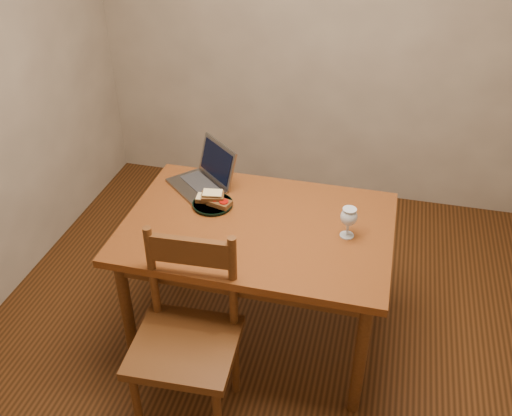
% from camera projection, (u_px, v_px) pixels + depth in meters
% --- Properties ---
extents(floor, '(3.20, 3.20, 0.02)m').
position_uv_depth(floor, '(270.00, 336.00, 3.17)').
color(floor, black).
rests_on(floor, ground).
extents(back_wall, '(3.20, 0.02, 2.60)m').
position_uv_depth(back_wall, '(328.00, 18.00, 3.73)').
color(back_wall, gray).
rests_on(back_wall, floor).
extents(table, '(1.30, 0.90, 0.74)m').
position_uv_depth(table, '(258.00, 238.00, 2.82)').
color(table, '#4C220C').
rests_on(table, floor).
extents(chair, '(0.47, 0.45, 0.48)m').
position_uv_depth(chair, '(186.00, 332.00, 2.48)').
color(chair, '#40230D').
rests_on(chair, floor).
extents(plate, '(0.21, 0.21, 0.02)m').
position_uv_depth(plate, '(213.00, 204.00, 2.90)').
color(plate, black).
rests_on(plate, table).
extents(sandwich_cheese, '(0.11, 0.07, 0.03)m').
position_uv_depth(sandwich_cheese, '(207.00, 198.00, 2.90)').
color(sandwich_cheese, '#381E0C').
rests_on(sandwich_cheese, plate).
extents(sandwich_tomato, '(0.13, 0.10, 0.04)m').
position_uv_depth(sandwich_tomato, '(219.00, 202.00, 2.87)').
color(sandwich_tomato, '#381E0C').
rests_on(sandwich_tomato, plate).
extents(sandwich_top, '(0.12, 0.09, 0.03)m').
position_uv_depth(sandwich_top, '(213.00, 196.00, 2.88)').
color(sandwich_top, '#381E0C').
rests_on(sandwich_top, plate).
extents(milk_glass, '(0.08, 0.08, 0.16)m').
position_uv_depth(milk_glass, '(348.00, 222.00, 2.65)').
color(milk_glass, white).
rests_on(milk_glass, table).
extents(laptop, '(0.41, 0.41, 0.22)m').
position_uv_depth(laptop, '(206.00, 174.00, 3.05)').
color(laptop, slate).
rests_on(laptop, table).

